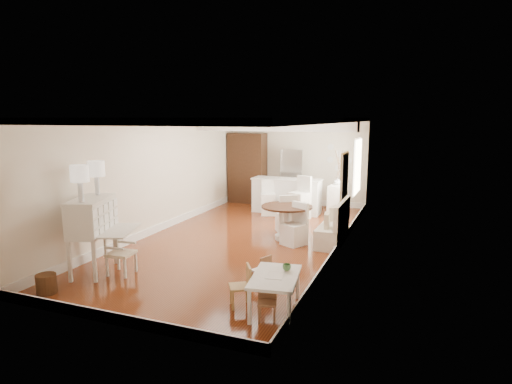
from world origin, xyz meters
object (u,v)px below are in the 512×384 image
Objects in this scene: wicker_basket at (46,284)px; dining_table at (287,223)px; breakfast_counter at (287,196)px; fridge at (303,179)px; secretary_bureau at (93,236)px; gustavian_armchair at (121,253)px; bar_stool_left at (268,198)px; kids_table at (275,293)px; slip_chair_far at (286,213)px; sideboard at (338,200)px; bar_stool_right at (299,198)px; kids_chair_b at (261,270)px; slip_chair_near at (294,224)px; kids_chair_c at (267,302)px; pantry_cabinet at (247,168)px; kids_chair_a at (240,286)px.

dining_table is at bearing 58.34° from wicker_basket.
fridge is (0.20, 1.05, 0.39)m from breakfast_counter.
secretary_bureau reaches higher than gustavian_armchair.
bar_stool_left is (-0.40, -0.49, -0.01)m from breakfast_counter.
gustavian_armchair is (0.52, 0.11, -0.29)m from secretary_bureau.
kids_table is 4.45m from slip_chair_far.
sideboard is (0.66, 2.92, 0.05)m from dining_table.
bar_stool_left is 0.83× the size of bar_stool_right.
secretary_bureau is at bearing 175.05° from kids_table.
bar_stool_right is (2.42, 6.48, 0.44)m from wicker_basket.
kids_table reaches higher than kids_chair_b.
kids_chair_c is at bearing -52.34° from slip_chair_near.
breakfast_counter is (-0.85, 2.73, 0.11)m from dining_table.
slip_chair_near is (2.93, 2.99, -0.22)m from secretary_bureau.
dining_table is 2.13m from bar_stool_right.
gustavian_armchair is at bearing -56.51° from kids_chair_b.
pantry_cabinet is at bearing 69.95° from secretary_bureau.
bar_stool_right is at bearing 97.66° from dining_table.
kids_table is 0.92× the size of dining_table.
kids_chair_b is at bearing -58.29° from bar_stool_right.
kids_chair_a reaches higher than kids_chair_b.
fridge is at bearing 150.28° from sideboard.
bar_stool_left is at bearing -87.67° from slip_chair_far.
gustavian_armchair is at bearing 32.94° from slip_chair_far.
sideboard is (0.94, 0.82, -0.15)m from bar_stool_right.
pantry_cabinet is (-2.83, 4.16, 0.68)m from slip_chair_near.
kids_chair_c is 3.70m from slip_chair_near.
dining_table is at bearing -80.23° from fridge.
kids_chair_b reaches higher than wicker_basket.
bar_stool_right reaches higher than breakfast_counter.
dining_table is at bearing -99.01° from sideboard.
bar_stool_right is at bearing 155.36° from kids_chair_a.
dining_table is 1.22× the size of slip_chair_far.
gustavian_armchair is 1.31m from wicker_basket.
fridge is at bearing -112.72° from slip_chair_far.
secretary_bureau is at bearing -114.20° from sideboard.
dining_table is 1.18× the size of bar_stool_left.
dining_table is 0.57× the size of breakfast_counter.
gustavian_armchair is at bearing -102.60° from slip_chair_near.
wicker_basket is at bearing -39.10° from kids_chair_b.
bar_stool_right reaches higher than sideboard.
bar_stool_right is at bearing -135.41° from sideboard.
bar_stool_right is at bearing 47.23° from secretary_bureau.
wicker_basket is (-0.57, -1.15, -0.24)m from gustavian_armchair.
kids_chair_a is 0.68× the size of sideboard.
slip_chair_far is at bearing 39.24° from secretary_bureau.
bar_stool_left is at bearing -164.61° from bar_stool_right.
kids_chair_a is at bearing -81.90° from fridge.
bar_stool_left is 2.03m from sideboard.
fridge is (0.60, 1.54, 0.40)m from bar_stool_left.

